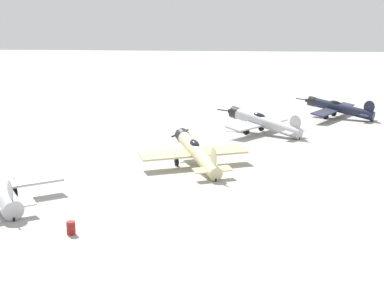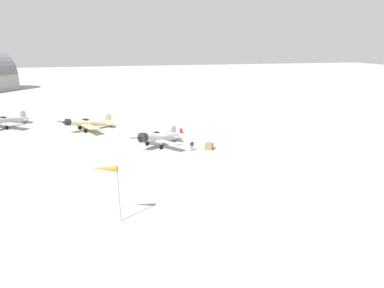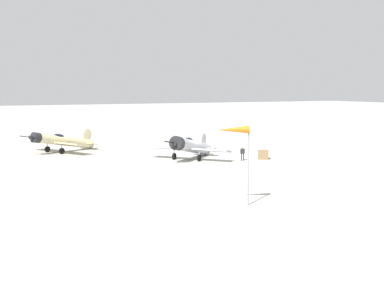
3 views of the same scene
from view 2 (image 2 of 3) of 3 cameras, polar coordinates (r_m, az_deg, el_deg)
ground_plane at (r=56.99m, az=-5.50°, el=-0.22°), size 400.00×400.00×0.00m
airplane_foreground at (r=56.21m, az=-5.89°, el=1.21°), size 9.31×9.14×3.16m
airplane_mid_apron at (r=69.30m, az=-17.58°, el=3.50°), size 10.56×10.19×3.03m
airplane_far_line at (r=78.41m, az=-29.58°, el=3.53°), size 9.47×10.52×2.93m
ground_crew_mechanic at (r=53.76m, az=-0.00°, el=-0.12°), size 0.63×0.24×1.62m
equipment_crate at (r=54.56m, az=2.97°, el=-0.37°), size 1.61×1.57×1.07m
fuel_drum at (r=64.43m, az=-1.90°, el=2.30°), size 0.60×0.60×0.85m
windsock_mast at (r=32.37m, az=-14.69°, el=-4.44°), size 2.44×1.20×5.84m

